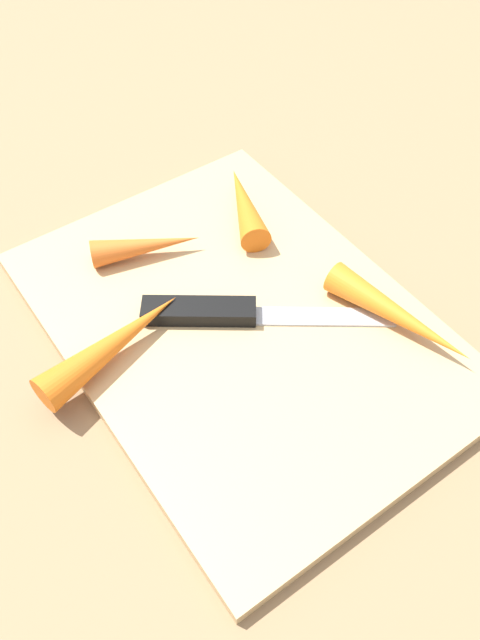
{
  "coord_description": "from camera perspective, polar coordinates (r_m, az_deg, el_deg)",
  "views": [
    {
      "loc": [
        -0.26,
        0.19,
        0.41
      ],
      "look_at": [
        0.0,
        0.0,
        0.01
      ],
      "focal_mm": 36.31,
      "sensor_mm": 36.0,
      "label": 1
    }
  ],
  "objects": [
    {
      "name": "ground_plane",
      "position": [
        0.52,
        0.0,
        -0.83
      ],
      "size": [
        1.4,
        1.4,
        0.0
      ],
      "primitive_type": "plane",
      "color": "#8C6D4C"
    },
    {
      "name": "carrot_long",
      "position": [
        0.51,
        13.78,
        0.38
      ],
      "size": [
        0.13,
        0.05,
        0.03
      ],
      "primitive_type": "cone",
      "rotation": [
        0.0,
        1.57,
        3.37
      ],
      "color": "orange",
      "rests_on": "cutting_board"
    },
    {
      "name": "carrot_shortest",
      "position": [
        0.56,
        -8.26,
        6.48
      ],
      "size": [
        0.06,
        0.09,
        0.02
      ],
      "primitive_type": "cone",
      "rotation": [
        0.0,
        1.57,
        4.32
      ],
      "color": "orange",
      "rests_on": "cutting_board"
    },
    {
      "name": "cutting_board",
      "position": [
        0.52,
        0.0,
        -0.42
      ],
      "size": [
        0.36,
        0.26,
        0.01
      ],
      "primitive_type": "cube",
      "color": "tan",
      "rests_on": "ground_plane"
    },
    {
      "name": "carrot_longest",
      "position": [
        0.49,
        -11.11,
        -2.08
      ],
      "size": [
        0.05,
        0.13,
        0.03
      ],
      "primitive_type": "cone",
      "rotation": [
        0.0,
        1.57,
        4.91
      ],
      "color": "orange",
      "rests_on": "cutting_board"
    },
    {
      "name": "carrot_short",
      "position": [
        0.59,
        0.38,
        10.19
      ],
      "size": [
        0.1,
        0.06,
        0.03
      ],
      "primitive_type": "cone",
      "rotation": [
        0.0,
        1.57,
        5.87
      ],
      "color": "orange",
      "rests_on": "cutting_board"
    },
    {
      "name": "knife",
      "position": [
        0.51,
        -2.15,
        0.72
      ],
      "size": [
        0.13,
        0.17,
        0.01
      ],
      "rotation": [
        0.0,
        0.0,
        4.08
      ],
      "color": "#B7B7BC",
      "rests_on": "cutting_board"
    }
  ]
}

